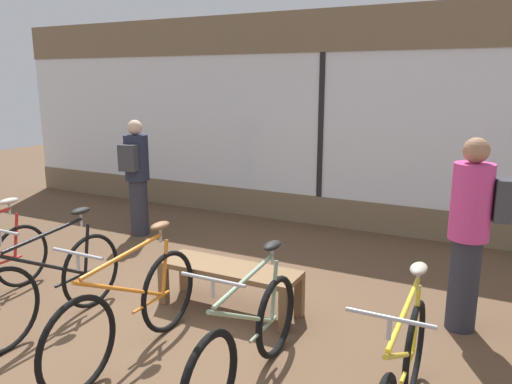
{
  "coord_description": "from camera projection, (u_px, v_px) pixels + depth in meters",
  "views": [
    {
      "loc": [
        2.53,
        -3.13,
        2.2
      ],
      "look_at": [
        0.0,
        1.83,
        0.95
      ],
      "focal_mm": 35.0,
      "sensor_mm": 36.0,
      "label": 1
    }
  ],
  "objects": [
    {
      "name": "bicycle_center",
      "position": [
        130.0,
        310.0,
        3.99
      ],
      "size": [
        0.46,
        1.79,
        1.05
      ],
      "color": "black",
      "rests_on": "ground_plane"
    },
    {
      "name": "customer_by_window",
      "position": [
        471.0,
        229.0,
        4.33
      ],
      "size": [
        0.53,
        0.4,
        1.74
      ],
      "color": "#2D2D38",
      "rests_on": "ground_plane"
    },
    {
      "name": "shop_back_wall",
      "position": [
        322.0,
        119.0,
        7.43
      ],
      "size": [
        12.0,
        0.08,
        3.2
      ],
      "color": "#7A664C",
      "rests_on": "ground_plane"
    },
    {
      "name": "display_bench",
      "position": [
        229.0,
        274.0,
        4.82
      ],
      "size": [
        1.4,
        0.44,
        0.45
      ],
      "color": "brown",
      "rests_on": "ground_plane"
    },
    {
      "name": "bicycle_left",
      "position": [
        52.0,
        284.0,
        4.49
      ],
      "size": [
        0.46,
        1.72,
        1.05
      ],
      "color": "black",
      "rests_on": "ground_plane"
    },
    {
      "name": "bicycle_right",
      "position": [
        248.0,
        340.0,
        3.6
      ],
      "size": [
        0.46,
        1.67,
        1.02
      ],
      "color": "black",
      "rests_on": "ground_plane"
    },
    {
      "name": "ground_plane",
      "position": [
        160.0,
        340.0,
        4.33
      ],
      "size": [
        24.0,
        24.0,
        0.0
      ],
      "primitive_type": "plane",
      "color": "brown"
    },
    {
      "name": "customer_near_rack",
      "position": [
        137.0,
        174.0,
        7.08
      ],
      "size": [
        0.41,
        0.53,
        1.66
      ],
      "color": "#2D2D38",
      "rests_on": "ground_plane"
    },
    {
      "name": "bicycle_far_right",
      "position": [
        401.0,
        379.0,
        3.09
      ],
      "size": [
        0.46,
        1.71,
        1.03
      ],
      "color": "black",
      "rests_on": "ground_plane"
    }
  ]
}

